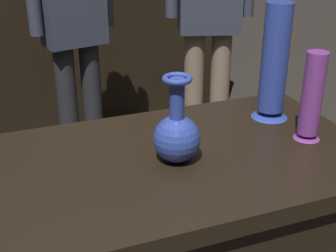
# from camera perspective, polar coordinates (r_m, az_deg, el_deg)

# --- Properties ---
(back_display_shelf) EXTENTS (2.60, 0.40, 0.99)m
(back_display_shelf) POSITION_cam_1_polar(r_m,az_deg,el_deg) (3.38, -13.98, 8.53)
(back_display_shelf) COLOR black
(back_display_shelf) RESTS_ON ground_plane
(vase_centerpiece) EXTENTS (0.13, 0.13, 0.24)m
(vase_centerpiece) POSITION_cam_1_polar(r_m,az_deg,el_deg) (1.22, 1.08, -0.98)
(vase_centerpiece) COLOR #2D429E
(vase_centerpiece) RESTS_ON display_plinth
(vase_tall_behind) EXTENTS (0.12, 0.12, 0.37)m
(vase_tall_behind) POSITION_cam_1_polar(r_m,az_deg,el_deg) (1.49, 12.99, 7.27)
(vase_tall_behind) COLOR #2D429E
(vase_tall_behind) RESTS_ON display_plinth
(vase_left_accent) EXTENTS (0.08, 0.08, 0.26)m
(vase_left_accent) POSITION_cam_1_polar(r_m,az_deg,el_deg) (1.38, 17.35, 3.27)
(vase_left_accent) COLOR #7A388E
(vase_left_accent) RESTS_ON display_plinth
(visitor_near_right) EXTENTS (0.45, 0.27, 1.67)m
(visitor_near_right) POSITION_cam_1_polar(r_m,az_deg,el_deg) (2.51, 5.19, 15.10)
(visitor_near_right) COLOR #846B56
(visitor_near_right) RESTS_ON ground_plane
(visitor_center_back) EXTENTS (0.46, 0.25, 1.55)m
(visitor_center_back) POSITION_cam_1_polar(r_m,az_deg,el_deg) (2.53, -11.67, 13.00)
(visitor_center_back) COLOR #232328
(visitor_center_back) RESTS_ON ground_plane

